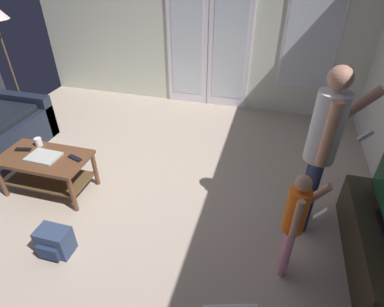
% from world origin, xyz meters
% --- Properties ---
extents(ground_plane, '(5.57, 5.36, 0.02)m').
position_xyz_m(ground_plane, '(0.00, 0.00, -0.01)').
color(ground_plane, '#B19F8C').
extents(wall_back_with_doors, '(5.57, 0.09, 2.85)m').
position_xyz_m(wall_back_with_doors, '(0.08, 2.64, 1.38)').
color(wall_back_with_doors, silver).
rests_on(wall_back_with_doors, ground_plane).
extents(coffee_table, '(0.98, 0.53, 0.48)m').
position_xyz_m(coffee_table, '(-0.95, -0.18, 0.34)').
color(coffee_table, brown).
rests_on(coffee_table, ground_plane).
extents(tv_stand, '(0.42, 1.42, 0.43)m').
position_xyz_m(tv_stand, '(2.45, -0.30, 0.22)').
color(tv_stand, '#332A1B').
rests_on(tv_stand, ground_plane).
extents(person_adult, '(0.55, 0.45, 1.66)m').
position_xyz_m(person_adult, '(1.86, 0.05, 0.99)').
color(person_adult, navy).
rests_on(person_adult, ground_plane).
extents(person_child, '(0.35, 0.28, 1.05)m').
position_xyz_m(person_child, '(1.68, -0.58, 0.63)').
color(person_child, pink).
rests_on(person_child, ground_plane).
extents(backpack, '(0.30, 0.23, 0.27)m').
position_xyz_m(backpack, '(-0.36, -0.94, 0.13)').
color(backpack, '#313F5D').
rests_on(backpack, ground_plane).
extents(laptop_closed, '(0.35, 0.26, 0.02)m').
position_xyz_m(laptop_closed, '(-0.94, -0.19, 0.49)').
color(laptop_closed, '#B8BBB3').
rests_on(laptop_closed, coffee_table).
extents(cup_near_edge, '(0.08, 0.08, 0.10)m').
position_xyz_m(cup_near_edge, '(-1.14, -0.00, 0.52)').
color(cup_near_edge, white).
rests_on(cup_near_edge, coffee_table).
extents(tv_remote_black, '(0.18, 0.09, 0.02)m').
position_xyz_m(tv_remote_black, '(-1.25, -0.14, 0.49)').
color(tv_remote_black, black).
rests_on(tv_remote_black, coffee_table).
extents(dvd_remote_slim, '(0.18, 0.10, 0.02)m').
position_xyz_m(dvd_remote_slim, '(-0.59, -0.13, 0.49)').
color(dvd_remote_slim, black).
rests_on(dvd_remote_slim, coffee_table).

